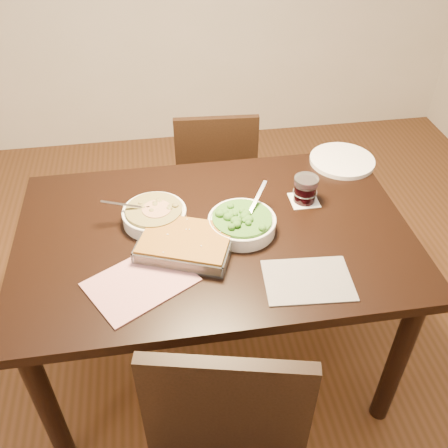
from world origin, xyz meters
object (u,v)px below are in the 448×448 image
dinner_plate (342,161)px  chair_far (215,173)px  table (214,250)px  stew_bowl (154,215)px  broccoli_bowl (242,223)px  wine_tumbler (305,189)px  baking_dish (186,243)px

dinner_plate → chair_far: 0.71m
table → dinner_plate: 0.71m
stew_bowl → broccoli_bowl: bearing=-17.6°
stew_bowl → broccoli_bowl: broccoli_bowl is taller
wine_tumbler → broccoli_bowl: bearing=-153.3°
table → broccoli_bowl: 0.16m
baking_dish → chair_far: (0.22, 0.86, -0.31)m
stew_bowl → wine_tumbler: 0.57m
broccoli_bowl → baking_dish: 0.22m
chair_far → baking_dish: bearing=79.6°
broccoli_bowl → chair_far: 0.85m
stew_bowl → chair_far: 0.83m
baking_dish → dinner_plate: size_ratio=1.36×
stew_bowl → broccoli_bowl: 0.32m
table → wine_tumbler: (0.37, 0.12, 0.15)m
table → chair_far: size_ratio=1.67×
dinner_plate → wine_tumbler: bearing=-134.8°
broccoli_bowl → chair_far: (0.01, 0.79, -0.32)m
dinner_plate → baking_dish: bearing=-148.1°
dinner_plate → stew_bowl: bearing=-161.2°
broccoli_bowl → chair_far: bearing=89.0°
table → wine_tumbler: 0.42m
dinner_plate → table: bearing=-149.0°
stew_bowl → dinner_plate: size_ratio=0.95×
wine_tumbler → chair_far: (-0.25, 0.66, -0.34)m
stew_bowl → dinner_plate: 0.85m
baking_dish → chair_far: size_ratio=0.44×
chair_far → table: bearing=85.7°
baking_dish → dinner_plate: (0.71, 0.44, -0.02)m
stew_bowl → dinner_plate: bearing=18.8°
chair_far → broccoli_bowl: bearing=92.9°
table → dinner_plate: bearing=31.0°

